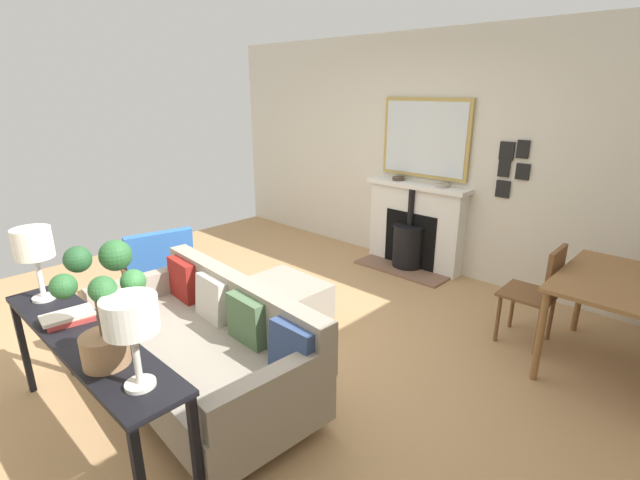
# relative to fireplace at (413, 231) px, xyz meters

# --- Properties ---
(ground_plane) EXTENTS (4.93, 6.34, 0.01)m
(ground_plane) POSITION_rel_fireplace_xyz_m (2.26, 0.05, -0.45)
(ground_plane) COLOR tan
(wall_left) EXTENTS (0.12, 6.34, 2.64)m
(wall_left) POSITION_rel_fireplace_xyz_m (-0.20, 0.05, 0.88)
(wall_left) COLOR beige
(wall_left) RESTS_ON ground
(fireplace) EXTENTS (0.55, 1.25, 1.01)m
(fireplace) POSITION_rel_fireplace_xyz_m (0.00, 0.00, 0.00)
(fireplace) COLOR brown
(fireplace) RESTS_ON ground
(mirror_over_mantel) EXTENTS (0.04, 1.08, 0.88)m
(mirror_over_mantel) POSITION_rel_fireplace_xyz_m (-0.11, 0.00, 1.06)
(mirror_over_mantel) COLOR tan
(mantel_bowl_near) EXTENTS (0.14, 0.14, 0.04)m
(mantel_bowl_near) POSITION_rel_fireplace_xyz_m (-0.02, -0.26, 0.59)
(mantel_bowl_near) COLOR #47382D
(mantel_bowl_near) RESTS_ON fireplace
(mantel_bowl_far) EXTENTS (0.15, 0.15, 0.04)m
(mantel_bowl_far) POSITION_rel_fireplace_xyz_m (-0.02, 0.31, 0.59)
(mantel_bowl_far) COLOR #9E9384
(mantel_bowl_far) RESTS_ON fireplace
(sofa) EXTENTS (1.01, 1.93, 0.76)m
(sofa) POSITION_rel_fireplace_xyz_m (3.02, 0.23, -0.11)
(sofa) COLOR #B2B2B7
(sofa) RESTS_ON ground
(ottoman) EXTENTS (0.66, 0.71, 0.40)m
(ottoman) POSITION_rel_fireplace_xyz_m (2.05, -0.05, -0.19)
(ottoman) COLOR #B2B2B7
(ottoman) RESTS_ON ground
(armchair_accent) EXTENTS (0.79, 0.71, 0.80)m
(armchair_accent) POSITION_rel_fireplace_xyz_m (2.59, -1.21, 0.02)
(armchair_accent) COLOR brown
(armchair_accent) RESTS_ON ground
(console_table) EXTENTS (0.34, 1.77, 0.73)m
(console_table) POSITION_rel_fireplace_xyz_m (3.75, 0.23, 0.20)
(console_table) COLOR black
(console_table) RESTS_ON ground
(table_lamp_near_end) EXTENTS (0.23, 0.23, 0.48)m
(table_lamp_near_end) POSITION_rel_fireplace_xyz_m (3.75, -0.44, 0.65)
(table_lamp_near_end) COLOR white
(table_lamp_near_end) RESTS_ON console_table
(table_lamp_far_end) EXTENTS (0.24, 0.24, 0.45)m
(table_lamp_far_end) POSITION_rel_fireplace_xyz_m (3.75, 0.89, 0.63)
(table_lamp_far_end) COLOR beige
(table_lamp_far_end) RESTS_ON console_table
(potted_plant) EXTENTS (0.42, 0.38, 0.60)m
(potted_plant) POSITION_rel_fireplace_xyz_m (3.75, 0.60, 0.60)
(potted_plant) COLOR #99704C
(potted_plant) RESTS_ON console_table
(book_stack) EXTENTS (0.30, 0.22, 0.05)m
(book_stack) POSITION_rel_fireplace_xyz_m (3.75, -0.00, 0.31)
(book_stack) COLOR #B23833
(book_stack) RESTS_ON console_table
(dining_table) EXTENTS (1.08, 0.83, 0.73)m
(dining_table) POSITION_rel_fireplace_xyz_m (0.83, 2.26, 0.20)
(dining_table) COLOR olive
(dining_table) RESTS_ON ground
(dining_chair_near_fireplace) EXTENTS (0.41, 0.41, 0.86)m
(dining_chair_near_fireplace) POSITION_rel_fireplace_xyz_m (0.83, 1.70, 0.07)
(dining_chair_near_fireplace) COLOR brown
(dining_chair_near_fireplace) RESTS_ON ground
(photo_gallery_row) EXTENTS (0.02, 0.32, 0.59)m
(photo_gallery_row) POSITION_rel_fireplace_xyz_m (-0.13, 0.99, 0.86)
(photo_gallery_row) COLOR black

